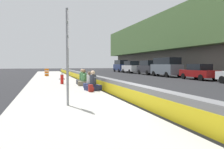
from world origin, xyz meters
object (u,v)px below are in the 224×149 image
at_px(seated_person_far, 82,79).
at_px(parked_car_third, 199,72).
at_px(route_sign_post, 67,49).
at_px(parked_car_far, 131,67).
at_px(seated_person_foreground, 93,84).
at_px(backpack, 91,88).
at_px(parked_car_fourth, 166,67).
at_px(seated_person_middle, 89,83).
at_px(fire_hydrant, 62,78).
at_px(seated_person_rear, 84,80).
at_px(construction_barrel, 47,72).
at_px(parked_car_farther, 121,66).
at_px(parked_car_midline, 148,67).

xyz_separation_m(seated_person_far, parked_car_third, (2.44, -13.07, 0.35)).
distance_m(route_sign_post, parked_car_far, 32.22).
bearing_deg(seated_person_foreground, seated_person_far, -0.81).
bearing_deg(backpack, parked_car_third, -62.07).
bearing_deg(parked_car_fourth, seated_person_middle, 130.85).
bearing_deg(fire_hydrant, route_sign_post, 176.83).
bearing_deg(route_sign_post, seated_person_foreground, -24.52).
bearing_deg(seated_person_rear, construction_barrel, 9.94).
bearing_deg(construction_barrel, parked_car_far, -62.91).
bearing_deg(seated_person_middle, parked_car_third, -68.72).
bearing_deg(seated_person_middle, parked_car_farther, -24.12).
bearing_deg(seated_person_rear, route_sign_post, 164.98).
xyz_separation_m(construction_barrel, parked_car_fourth, (-4.08, -15.35, 0.73)).
bearing_deg(backpack, seated_person_foreground, -22.81).
xyz_separation_m(parked_car_third, parked_car_farther, (24.13, -0.03, 0.49)).
bearing_deg(parked_car_far, parked_car_midline, -177.72).
bearing_deg(seated_person_rear, seated_person_middle, -176.39).
xyz_separation_m(route_sign_post, parked_car_far, (28.59, -14.80, -1.05)).
xyz_separation_m(route_sign_post, parked_car_third, (10.64, -15.03, -1.37)).
relative_size(seated_person_middle, seated_person_rear, 0.90).
height_order(construction_barrel, parked_car_far, parked_car_far).
height_order(seated_person_rear, parked_car_third, parked_car_third).
distance_m(fire_hydrant, backpack, 5.37).
xyz_separation_m(route_sign_post, parked_car_fourth, (16.68, -14.85, -0.88)).
bearing_deg(fire_hydrant, parked_car_fourth, -61.18).
xyz_separation_m(parked_car_midline, parked_car_farther, (12.63, -0.00, 0.17)).
distance_m(parked_car_third, parked_car_farther, 24.13).
relative_size(fire_hydrant, seated_person_middle, 0.83).
relative_size(route_sign_post, seated_person_far, 3.06).
bearing_deg(backpack, parked_car_fourth, -45.15).
bearing_deg(seated_person_far, seated_person_foreground, 179.19).
relative_size(route_sign_post, parked_car_third, 0.79).
bearing_deg(seated_person_foreground, fire_hydrant, 17.04).
xyz_separation_m(construction_barrel, parked_car_midline, (1.38, -15.57, 0.56)).
bearing_deg(parked_car_midline, parked_car_fourth, 177.73).
bearing_deg(parked_car_fourth, parked_car_midline, -2.27).
relative_size(seated_person_middle, parked_car_farther, 0.21).
xyz_separation_m(seated_person_rear, parked_car_midline, (15.09, -13.17, 0.68)).
xyz_separation_m(fire_hydrant, parked_car_fourth, (7.90, -14.36, 0.77)).
height_order(backpack, parked_car_midline, parked_car_midline).
relative_size(fire_hydrant, seated_person_rear, 0.75).
xyz_separation_m(construction_barrel, parked_car_third, (-10.12, -15.54, 0.24)).
xyz_separation_m(fire_hydrant, seated_person_middle, (-3.22, -1.50, -0.12)).
bearing_deg(seated_person_far, fire_hydrant, 68.43).
distance_m(backpack, parked_car_far, 28.31).
relative_size(seated_person_middle, construction_barrel, 1.12).
height_order(backpack, parked_car_far, parked_car_far).
bearing_deg(fire_hydrant, parked_car_farther, -29.29).
xyz_separation_m(fire_hydrant, seated_person_far, (-0.58, -1.47, -0.08)).
bearing_deg(seated_person_rear, parked_car_third, -74.71).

